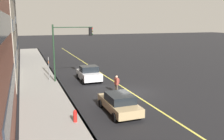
% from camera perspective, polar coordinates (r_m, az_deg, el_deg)
% --- Properties ---
extents(ground, '(200.00, 200.00, 0.00)m').
position_cam_1_polar(ground, '(22.25, 4.43, -5.23)').
color(ground, black).
extents(sidewalk_slab, '(80.00, 3.89, 0.15)m').
position_cam_1_polar(sidewalk_slab, '(20.40, -15.27, -6.92)').
color(sidewalk_slab, gray).
rests_on(sidewalk_slab, ground).
extents(curb_edge, '(80.00, 0.16, 0.15)m').
position_cam_1_polar(curb_edge, '(20.62, -10.07, -6.50)').
color(curb_edge, slate).
rests_on(curb_edge, ground).
extents(lane_stripe_center, '(80.00, 0.16, 0.01)m').
position_cam_1_polar(lane_stripe_center, '(22.25, 4.43, -5.22)').
color(lane_stripe_center, '#D8CC4C').
rests_on(lane_stripe_center, ground).
extents(car_white, '(3.81, 2.12, 1.66)m').
position_cam_1_polar(car_white, '(26.28, -5.40, -0.86)').
color(car_white, silver).
rests_on(car_white, ground).
extents(car_tan, '(4.34, 1.97, 1.40)m').
position_cam_1_polar(car_tan, '(17.20, 1.71, -7.66)').
color(car_tan, tan).
rests_on(car_tan, ground).
extents(pedestrian_with_backpack, '(0.42, 0.42, 1.62)m').
position_cam_1_polar(pedestrian_with_backpack, '(21.67, 1.10, -3.06)').
color(pedestrian_with_backpack, brown).
rests_on(pedestrian_with_backpack, ground).
extents(traffic_light_mast, '(0.28, 4.25, 6.02)m').
position_cam_1_polar(traffic_light_mast, '(25.87, -10.04, 6.25)').
color(traffic_light_mast, '#1E3823').
rests_on(traffic_light_mast, ground).
extents(street_sign_post, '(0.60, 0.08, 2.64)m').
position_cam_1_polar(street_sign_post, '(26.74, -14.54, 0.68)').
color(street_sign_post, slate).
rests_on(street_sign_post, ground).
extents(fire_hydrant, '(0.24, 0.24, 0.94)m').
position_cam_1_polar(fire_hydrant, '(15.63, -8.59, -10.79)').
color(fire_hydrant, red).
rests_on(fire_hydrant, ground).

